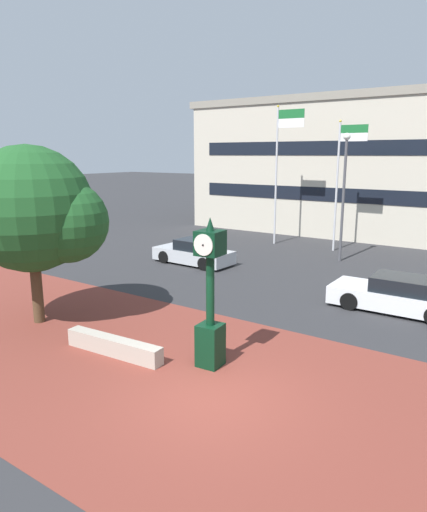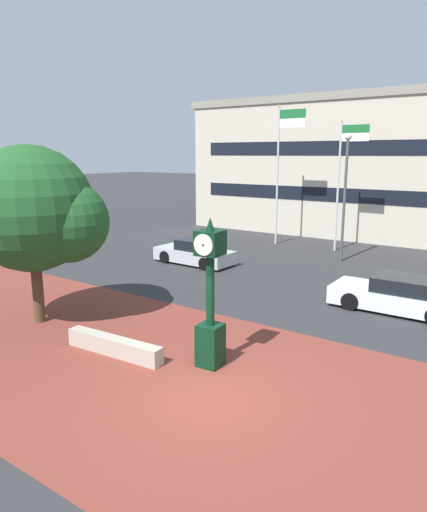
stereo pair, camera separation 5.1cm
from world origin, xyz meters
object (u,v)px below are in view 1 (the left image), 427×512
civic_building (410,166)px  street_clock (210,304)px  flagpole_secondary (341,175)px  car_street_near (398,295)px  car_street_far (194,253)px  flagpole_primary (280,162)px  plaza_tree (38,212)px  street_lamp_post (344,184)px

civic_building → street_clock: bearing=-88.4°
civic_building → flagpole_secondary: bearing=-101.6°
car_street_near → civic_building: size_ratio=0.15×
car_street_far → flagpole_primary: bearing=-6.5°
flagpole_secondary → car_street_far: bearing=-124.0°
plaza_tree → street_clock: bearing=3.8°
car_street_near → flagpole_secondary: 11.20m
flagpole_primary → street_lamp_post: size_ratio=1.27×
car_street_near → flagpole_primary: (-9.35, 8.96, 4.48)m
street_clock → street_lamp_post: bearing=91.9°
plaza_tree → car_street_near: 12.70m
street_clock → car_street_far: street_clock is taller
flagpole_secondary → street_lamp_post: bearing=-66.2°
flagpole_primary → civic_building: size_ratio=0.28×
plaza_tree → street_lamp_post: street_lamp_post is taller
civic_building → car_street_far: bearing=-112.7°
street_lamp_post → civic_building: bearing=86.2°
flagpole_secondary → street_clock: bearing=-81.3°
car_street_far → civic_building: (6.70, 16.05, 4.11)m
plaza_tree → street_lamp_post: bearing=71.1°
car_street_far → car_street_near: bearing=-97.3°
street_clock → car_street_near: (3.01, 7.47, -1.15)m
car_street_far → street_lamp_post: street_lamp_post is taller
street_clock → car_street_far: 11.86m
street_clock → civic_building: (-0.72, 25.22, 2.96)m
civic_building → street_lamp_post: (-0.75, -11.19, -0.67)m
street_clock → plaza_tree: 6.74m
street_lamp_post → plaza_tree: bearing=-108.9°
car_street_far → flagpole_primary: (1.08, 7.26, 4.48)m
flagpole_primary → flagpole_secondary: (3.82, 0.00, -0.67)m
street_clock → plaza_tree: (-6.42, -0.43, 1.99)m
car_street_near → flagpole_primary: size_ratio=0.55×
flagpole_primary → flagpole_secondary: bearing=0.0°
car_street_near → car_street_far: same height
car_street_far → flagpole_secondary: 9.55m
street_clock → flagpole_secondary: 16.84m
car_street_far → flagpole_secondary: bearing=-32.0°
car_street_near → civic_building: bearing=11.4°
street_clock → car_street_near: bearing=64.0°
street_clock → street_lamp_post: (-1.47, 14.03, 2.29)m
flagpole_secondary → civic_building: bearing=78.4°
street_clock → civic_building: size_ratio=0.13×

